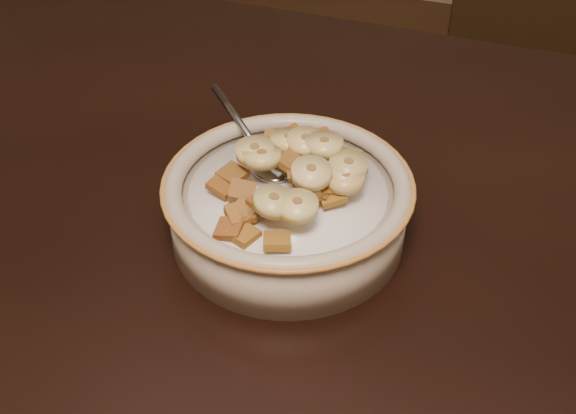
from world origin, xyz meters
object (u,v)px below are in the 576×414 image
(table, at_px, (367,304))
(cereal_bowl, at_px, (288,213))
(chair, at_px, (537,119))
(spoon, at_px, (270,167))

(table, height_order, cereal_bowl, cereal_bowl)
(chair, relative_size, cereal_bowl, 4.65)
(spoon, bearing_deg, table, 102.52)
(spoon, bearing_deg, cereal_bowl, 90.00)
(table, bearing_deg, cereal_bowl, 155.57)
(spoon, bearing_deg, chair, -155.57)
(table, relative_size, spoon, 30.09)
(chair, bearing_deg, table, -108.92)
(cereal_bowl, distance_m, spoon, 0.04)
(table, height_order, chair, chair)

